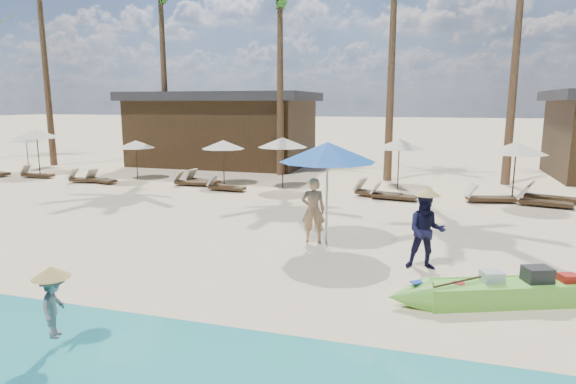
% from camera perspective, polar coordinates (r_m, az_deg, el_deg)
% --- Properties ---
extents(ground, '(240.00, 240.00, 0.00)m').
position_cam_1_polar(ground, '(10.89, -6.91, -9.32)').
color(ground, beige).
rests_on(ground, ground).
extents(green_canoe, '(5.13, 2.32, 0.69)m').
position_cam_1_polar(green_canoe, '(10.08, 25.22, -10.57)').
color(green_canoe, '#71D440').
rests_on(green_canoe, ground).
extents(tourist, '(0.73, 0.59, 1.75)m').
position_cam_1_polar(tourist, '(12.81, 3.00, -2.15)').
color(tourist, tan).
rests_on(tourist, ground).
extents(vendor_green, '(0.89, 0.72, 1.74)m').
position_cam_1_polar(vendor_green, '(11.18, 16.04, -4.48)').
color(vendor_green, '#141335').
rests_on(vendor_green, ground).
extents(vendor_yellow, '(0.61, 0.74, 1.00)m').
position_cam_1_polar(vendor_yellow, '(8.23, -25.99, -12.00)').
color(vendor_yellow, gray).
rests_on(vendor_yellow, ground).
extents(blue_umbrella, '(2.51, 2.51, 2.70)m').
position_cam_1_polar(blue_umbrella, '(12.46, 4.70, 4.75)').
color(blue_umbrella, '#99999E').
rests_on(blue_umbrella, ground).
extents(resort_parasol_1, '(1.88, 1.88, 1.94)m').
position_cam_1_polar(resort_parasol_1, '(30.23, -28.64, 5.57)').
color(resort_parasol_1, '#3B2918').
rests_on(resort_parasol_1, ground).
extents(resort_parasol_2, '(2.28, 2.28, 2.34)m').
position_cam_1_polar(resort_parasol_2, '(28.25, -27.67, 6.14)').
color(resort_parasol_2, '#3B2918').
rests_on(resort_parasol_2, ground).
extents(lounger_2_left, '(1.69, 0.66, 0.56)m').
position_cam_1_polar(lounger_2_left, '(27.05, -27.72, 1.88)').
color(lounger_2_left, '#3B2918').
rests_on(lounger_2_left, ground).
extents(resort_parasol_3, '(1.83, 1.83, 1.88)m').
position_cam_1_polar(resort_parasol_3, '(24.71, -17.60, 5.42)').
color(resort_parasol_3, '#3B2918').
rests_on(resort_parasol_3, ground).
extents(lounger_3_left, '(1.84, 0.89, 0.60)m').
position_cam_1_polar(lounger_3_left, '(24.42, -22.83, 1.49)').
color(lounger_3_left, '#3B2918').
rests_on(lounger_3_left, ground).
extents(lounger_3_right, '(1.73, 0.92, 0.56)m').
position_cam_1_polar(lounger_3_right, '(24.08, -21.39, 1.44)').
color(lounger_3_right, '#3B2918').
rests_on(lounger_3_right, ground).
extents(resort_parasol_4, '(1.96, 1.96, 2.02)m').
position_cam_1_polar(resort_parasol_4, '(22.13, -7.68, 5.59)').
color(resort_parasol_4, '#3B2918').
rests_on(resort_parasol_4, ground).
extents(lounger_4_left, '(1.77, 0.62, 0.59)m').
position_cam_1_polar(lounger_4_left, '(22.12, -11.44, 1.24)').
color(lounger_4_left, '#3B2918').
rests_on(lounger_4_left, ground).
extents(lounger_4_right, '(1.78, 0.88, 0.58)m').
position_cam_1_polar(lounger_4_right, '(22.57, -10.23, 1.45)').
color(lounger_4_right, '#3B2918').
rests_on(lounger_4_right, ground).
extents(resort_parasol_5, '(2.15, 2.15, 2.22)m').
position_cam_1_polar(resort_parasol_5, '(20.92, -0.65, 5.90)').
color(resort_parasol_5, '#3B2918').
rests_on(resort_parasol_5, ground).
extents(lounger_5_left, '(1.68, 0.58, 0.56)m').
position_cam_1_polar(lounger_5_left, '(20.59, -7.54, 0.65)').
color(lounger_5_left, '#3B2918').
rests_on(lounger_5_left, ground).
extents(resort_parasol_6, '(2.12, 2.12, 2.18)m').
position_cam_1_polar(resort_parasol_6, '(21.07, 13.06, 5.57)').
color(resort_parasol_6, '#3B2918').
rests_on(resort_parasol_6, ground).
extents(lounger_6_left, '(2.00, 1.17, 0.65)m').
position_cam_1_polar(lounger_6_left, '(19.34, 10.29, 0.02)').
color(lounger_6_left, '#3B2918').
rests_on(lounger_6_left, ground).
extents(lounger_6_right, '(1.79, 0.75, 0.59)m').
position_cam_1_polar(lounger_6_right, '(18.94, 12.11, -0.32)').
color(lounger_6_right, '#3B2918').
rests_on(lounger_6_right, ground).
extents(resort_parasol_7, '(2.21, 2.21, 2.28)m').
position_cam_1_polar(resort_parasol_7, '(19.68, 25.44, 4.75)').
color(resort_parasol_7, '#3B2918').
rests_on(resort_parasol_7, ground).
extents(lounger_7_left, '(1.95, 0.98, 0.63)m').
position_cam_1_polar(lounger_7_left, '(19.49, 22.60, -0.56)').
color(lounger_7_left, '#3B2918').
rests_on(lounger_7_left, ground).
extents(lounger_7_right, '(1.89, 0.91, 0.62)m').
position_cam_1_polar(lounger_7_right, '(19.58, 27.86, -0.95)').
color(lounger_7_right, '#3B2918').
rests_on(lounger_7_right, ground).
extents(lounger_8_left, '(1.99, 1.11, 0.65)m').
position_cam_1_polar(lounger_8_left, '(20.66, 28.31, -0.42)').
color(lounger_8_left, '#3B2918').
rests_on(lounger_8_left, ground).
extents(palm_2, '(2.08, 2.08, 11.33)m').
position_cam_1_polar(palm_2, '(29.01, -14.88, 21.11)').
color(palm_2, brown).
rests_on(palm_2, ground).
extents(palm_3, '(2.08, 2.08, 10.52)m').
position_cam_1_polar(palm_3, '(25.29, -0.96, 21.67)').
color(palm_3, brown).
rests_on(palm_3, ground).
extents(pavilion_west, '(10.80, 6.60, 4.30)m').
position_cam_1_polar(pavilion_west, '(29.53, -7.67, 7.53)').
color(pavilion_west, '#3B2918').
rests_on(pavilion_west, ground).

